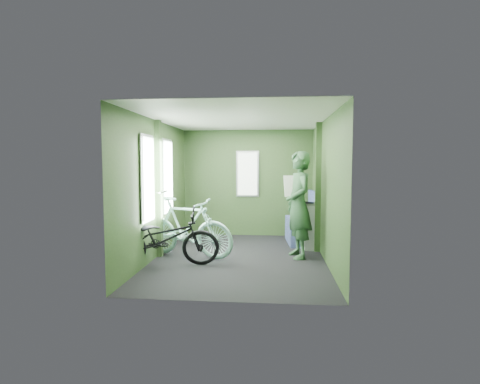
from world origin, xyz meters
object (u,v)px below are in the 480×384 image
at_px(bicycle_mint, 186,257).
at_px(waste_box, 311,226).
at_px(bicycle_black, 164,266).
at_px(bench_seat, 303,228).
at_px(passenger, 299,205).

xyz_separation_m(bicycle_mint, waste_box, (2.16, 0.81, 0.43)).
height_order(bicycle_black, bench_seat, bench_seat).
relative_size(bicycle_mint, bench_seat, 1.67).
bearing_deg(waste_box, passenger, -113.59).
relative_size(bicycle_mint, passenger, 0.96).
relative_size(bicycle_black, bench_seat, 1.64).
relative_size(bicycle_mint, waste_box, 2.00).
height_order(waste_box, bench_seat, bench_seat).
bearing_deg(bicycle_mint, bicycle_black, 178.23).
bearing_deg(bicycle_black, waste_box, -68.00).
distance_m(passenger, waste_box, 0.84).
bearing_deg(waste_box, bicycle_mint, -159.38).
height_order(passenger, waste_box, passenger).
distance_m(bicycle_black, waste_box, 2.78).
xyz_separation_m(bicycle_black, bench_seat, (2.25, 1.91, 0.30)).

